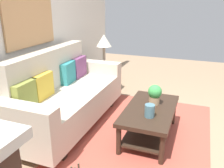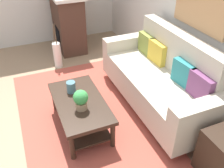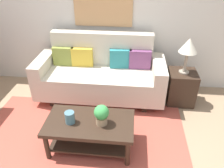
% 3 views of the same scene
% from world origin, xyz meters
% --- Properties ---
extents(ground_plane, '(9.65, 9.65, 0.00)m').
position_xyz_m(ground_plane, '(0.00, 0.00, 0.00)').
color(ground_plane, '#9E7F60').
extents(wall_back, '(5.65, 0.10, 2.70)m').
position_xyz_m(wall_back, '(0.00, 2.14, 1.35)').
color(wall_back, silver).
rests_on(wall_back, ground_plane).
extents(area_rug, '(2.89, 1.77, 0.01)m').
position_xyz_m(area_rug, '(0.00, 0.50, 0.01)').
color(area_rug, '#B24C3D').
rests_on(area_rug, ground_plane).
extents(couch, '(2.11, 0.84, 1.08)m').
position_xyz_m(couch, '(0.13, 1.60, 0.43)').
color(couch, beige).
rests_on(couch, ground_plane).
extents(throw_pillow_olive, '(0.36, 0.13, 0.32)m').
position_xyz_m(throw_pillow_olive, '(-0.53, 1.73, 0.68)').
color(throw_pillow_olive, olive).
rests_on(throw_pillow_olive, couch).
extents(throw_pillow_mustard, '(0.36, 0.14, 0.32)m').
position_xyz_m(throw_pillow_mustard, '(-0.20, 1.73, 0.68)').
color(throw_pillow_mustard, gold).
rests_on(throw_pillow_mustard, couch).
extents(throw_pillow_teal, '(0.37, 0.15, 0.32)m').
position_xyz_m(throw_pillow_teal, '(0.45, 1.73, 0.68)').
color(throw_pillow_teal, teal).
rests_on(throw_pillow_teal, couch).
extents(throw_pillow_plum, '(0.36, 0.13, 0.32)m').
position_xyz_m(throw_pillow_plum, '(0.78, 1.73, 0.68)').
color(throw_pillow_plum, '#7A4270').
rests_on(throw_pillow_plum, couch).
extents(coffee_table, '(1.10, 0.60, 0.43)m').
position_xyz_m(coffee_table, '(0.17, 0.38, 0.31)').
color(coffee_table, '#332319').
rests_on(coffee_table, ground_plane).
extents(tabletop_vase, '(0.12, 0.12, 0.15)m').
position_xyz_m(tabletop_vase, '(-0.06, 0.34, 0.51)').
color(tabletop_vase, slate).
rests_on(tabletop_vase, coffee_table).
extents(potted_plant_tabletop, '(0.18, 0.18, 0.26)m').
position_xyz_m(potted_plant_tabletop, '(0.32, 0.36, 0.57)').
color(potted_plant_tabletop, tan).
rests_on(potted_plant_tabletop, coffee_table).
extents(side_table, '(0.44, 0.44, 0.56)m').
position_xyz_m(side_table, '(1.48, 1.56, 0.28)').
color(side_table, '#332319').
rests_on(side_table, ground_plane).
extents(table_lamp, '(0.28, 0.28, 0.57)m').
position_xyz_m(table_lamp, '(1.48, 1.56, 0.99)').
color(table_lamp, gray).
rests_on(table_lamp, side_table).
extents(framed_painting, '(0.98, 0.03, 0.90)m').
position_xyz_m(framed_painting, '(0.13, 2.07, 1.57)').
color(framed_painting, tan).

